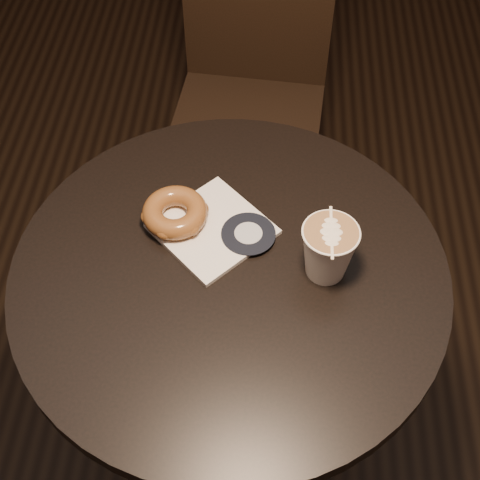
{
  "coord_description": "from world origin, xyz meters",
  "views": [
    {
      "loc": [
        0.05,
        -0.61,
        1.61
      ],
      "look_at": [
        0.01,
        0.03,
        0.79
      ],
      "focal_mm": 50.0,
      "sensor_mm": 36.0,
      "label": 1
    }
  ],
  "objects_px": {
    "cafe_table": "(231,331)",
    "latte_cup": "(328,252)",
    "chair": "(252,68)",
    "pastry_bag": "(212,229)",
    "doughnut": "(175,212)"
  },
  "relations": [
    {
      "from": "doughnut",
      "to": "latte_cup",
      "type": "height_order",
      "value": "latte_cup"
    },
    {
      "from": "cafe_table",
      "to": "pastry_bag",
      "type": "bearing_deg",
      "value": 114.05
    },
    {
      "from": "chair",
      "to": "doughnut",
      "type": "relative_size",
      "value": 8.79
    },
    {
      "from": "cafe_table",
      "to": "pastry_bag",
      "type": "height_order",
      "value": "pastry_bag"
    },
    {
      "from": "chair",
      "to": "latte_cup",
      "type": "relative_size",
      "value": 9.75
    },
    {
      "from": "pastry_bag",
      "to": "doughnut",
      "type": "height_order",
      "value": "doughnut"
    },
    {
      "from": "chair",
      "to": "latte_cup",
      "type": "height_order",
      "value": "chair"
    },
    {
      "from": "cafe_table",
      "to": "doughnut",
      "type": "distance_m",
      "value": 0.26
    },
    {
      "from": "pastry_bag",
      "to": "chair",
      "type": "bearing_deg",
      "value": 42.09
    },
    {
      "from": "cafe_table",
      "to": "chair",
      "type": "xyz_separation_m",
      "value": [
        0.0,
        0.79,
        -0.02
      ]
    },
    {
      "from": "doughnut",
      "to": "pastry_bag",
      "type": "bearing_deg",
      "value": -12.29
    },
    {
      "from": "chair",
      "to": "latte_cup",
      "type": "bearing_deg",
      "value": -73.81
    },
    {
      "from": "chair",
      "to": "pastry_bag",
      "type": "relative_size",
      "value": 5.87
    },
    {
      "from": "cafe_table",
      "to": "latte_cup",
      "type": "bearing_deg",
      "value": 1.83
    },
    {
      "from": "cafe_table",
      "to": "pastry_bag",
      "type": "xyz_separation_m",
      "value": [
        -0.03,
        0.07,
        0.2
      ]
    }
  ]
}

